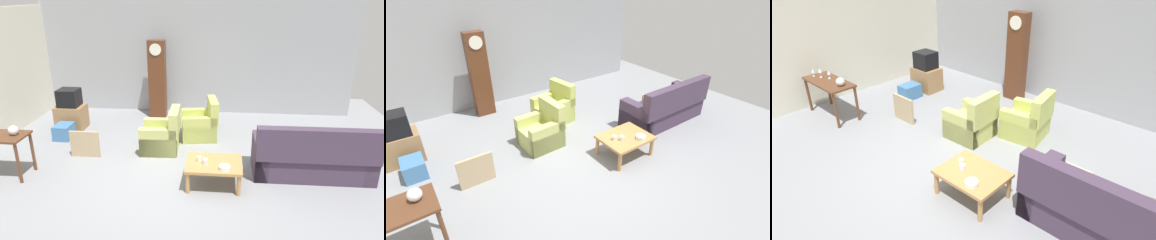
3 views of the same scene
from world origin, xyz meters
The scene contains 20 objects.
ground_plane centered at (0.00, 0.00, 0.00)m, with size 10.40×10.40×0.00m, color gray.
garage_door_wall centered at (0.00, 3.60, 1.60)m, with size 8.40×0.16×3.20m, color #9EA0A5.
pegboard_wall_left centered at (-4.20, 0.40, 1.44)m, with size 0.12×6.40×2.88m, color beige.
couch_floral centered at (2.44, 0.10, 0.35)m, with size 2.11×0.90×1.04m.
armchair_olive_near centered at (-0.46, 0.92, 0.31)m, with size 0.82×0.79×0.92m.
armchair_olive_far centered at (0.30, 1.67, 0.31)m, with size 0.90×0.87×0.92m.
coffee_table_wood centered at (0.68, -0.37, 0.36)m, with size 0.96×0.76×0.42m.
console_table_dark centered at (-3.32, -0.42, 0.68)m, with size 1.30×0.56×0.80m.
grandfather_clock centered at (-0.95, 3.04, 1.03)m, with size 0.44×0.30×2.05m.
tv_stand_cabinet centered at (-2.92, 1.95, 0.29)m, with size 0.68×0.52×0.58m, color #997047.
tv_crt centered at (-2.92, 1.95, 0.79)m, with size 0.48×0.44×0.42m, color black.
framed_picture_leaning centered at (-1.97, 0.46, 0.28)m, with size 0.60×0.05×0.55m, color tan.
storage_box_blue centered at (-2.83, 1.31, 0.17)m, with size 0.37×0.47×0.34m, color teal.
glass_dome_cloche centered at (-2.88, -0.37, 0.88)m, with size 0.17×0.17×0.17m, color silver.
cup_white_porcelain centered at (0.42, -0.34, 0.47)m, with size 0.08×0.08×0.09m, color white.
cup_blue_rimmed centered at (0.53, -0.43, 0.47)m, with size 0.09×0.09×0.09m, color silver.
bowl_white_stacked centered at (0.86, -0.60, 0.46)m, with size 0.19×0.19×0.07m, color white.
wine_glass_tall centered at (-3.81, -0.49, 0.91)m, with size 0.06×0.06×0.17m.
wine_glass_mid centered at (-3.62, -0.42, 0.94)m, with size 0.07×0.07×0.22m.
wine_glass_short centered at (-3.42, -0.33, 0.92)m, with size 0.07×0.07×0.19m.
Camera 3 is at (3.23, -3.33, 3.33)m, focal length 31.16 mm.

